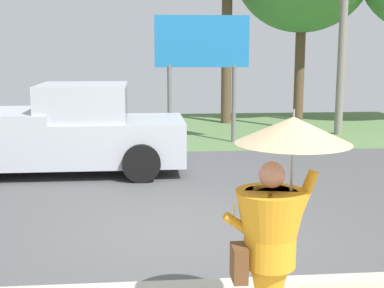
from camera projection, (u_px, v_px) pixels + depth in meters
name	position (u px, v px, depth m)	size (l,w,h in m)	color
ground_plane	(169.00, 184.00, 10.64)	(40.00, 22.00, 0.20)	#4C4C4F
monk_pedestrian	(274.00, 233.00, 4.48)	(1.05, 0.96, 2.13)	orange
pickup_truck	(62.00, 132.00, 11.28)	(5.20, 2.28, 1.88)	#ADB2BA
roadside_billboard	(202.00, 51.00, 14.60)	(2.60, 0.12, 3.50)	slate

